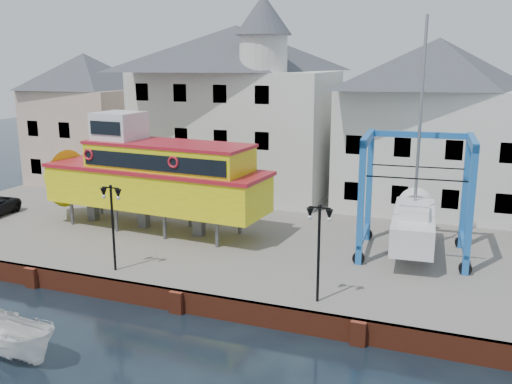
% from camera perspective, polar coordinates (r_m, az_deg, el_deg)
% --- Properties ---
extents(ground, '(140.00, 140.00, 0.00)m').
position_cam_1_polar(ground, '(25.88, -7.85, -11.83)').
color(ground, black).
rests_on(ground, ground).
extents(hardstanding, '(44.00, 22.00, 1.00)m').
position_cam_1_polar(hardstanding, '(35.06, 0.84, -4.04)').
color(hardstanding, '#5E5950').
rests_on(hardstanding, ground).
extents(quay_wall, '(44.00, 0.47, 1.00)m').
position_cam_1_polar(quay_wall, '(25.76, -7.77, -10.73)').
color(quay_wall, maroon).
rests_on(quay_wall, ground).
extents(building_pink, '(8.00, 7.00, 10.30)m').
position_cam_1_polar(building_pink, '(48.72, -16.52, 7.09)').
color(building_pink, tan).
rests_on(building_pink, hardstanding).
extents(building_white_main, '(14.00, 8.30, 14.00)m').
position_cam_1_polar(building_white_main, '(42.30, -1.87, 8.39)').
color(building_white_main, silver).
rests_on(building_white_main, hardstanding).
extents(building_white_right, '(12.00, 8.00, 11.20)m').
position_cam_1_polar(building_white_right, '(39.72, 17.38, 6.40)').
color(building_white_right, silver).
rests_on(building_white_right, hardstanding).
extents(lamp_post_left, '(1.12, 0.32, 4.20)m').
position_cam_1_polar(lamp_post_left, '(27.49, -14.23, -1.37)').
color(lamp_post_left, black).
rests_on(lamp_post_left, hardstanding).
extents(lamp_post_right, '(1.12, 0.32, 4.20)m').
position_cam_1_polar(lamp_post_right, '(23.31, 6.34, -3.65)').
color(lamp_post_right, black).
rests_on(lamp_post_right, hardstanding).
extents(tour_boat, '(15.93, 4.82, 6.84)m').
position_cam_1_polar(tour_boat, '(34.19, -11.30, 1.70)').
color(tour_boat, '#59595E').
rests_on(tour_boat, hardstanding).
extents(travel_lift, '(5.91, 8.04, 11.95)m').
position_cam_1_polar(travel_lift, '(30.72, 15.54, -2.17)').
color(travel_lift, '#1E67AA').
rests_on(travel_lift, hardstanding).
extents(motorboat_a, '(4.88, 2.54, 1.79)m').
position_cam_1_polar(motorboat_a, '(24.09, -23.16, -14.85)').
color(motorboat_a, silver).
rests_on(motorboat_a, ground).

